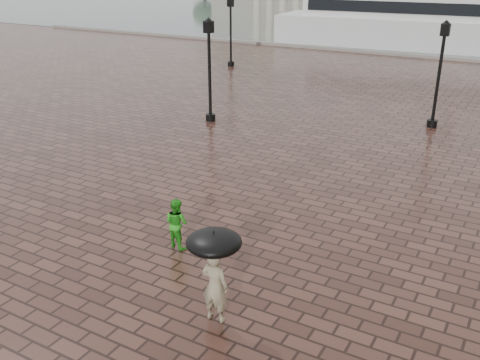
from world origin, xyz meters
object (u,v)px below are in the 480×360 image
object	(u,v)px
child_pedestrian	(177,223)
ferry_near	(425,18)
adult_pedestrian	(215,286)
street_lamps	(282,54)

from	to	relation	value
child_pedestrian	ferry_near	bearing A→B (deg)	-76.64
adult_pedestrian	ferry_near	bearing A→B (deg)	-87.03
ferry_near	adult_pedestrian	bearing A→B (deg)	-87.18
adult_pedestrian	child_pedestrian	bearing A→B (deg)	-43.61
street_lamps	ferry_near	size ratio (longest dim) A/B	0.63
adult_pedestrian	ferry_near	xyz separation A→B (m)	(-4.33, 39.25, 1.59)
adult_pedestrian	child_pedestrian	world-z (taller)	adult_pedestrian
street_lamps	child_pedestrian	world-z (taller)	street_lamps
child_pedestrian	ferry_near	xyz separation A→B (m)	(-1.89, 37.17, 1.72)
ferry_near	street_lamps	bearing A→B (deg)	-100.34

